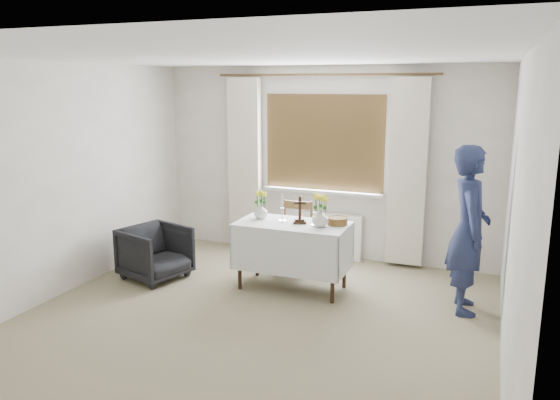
# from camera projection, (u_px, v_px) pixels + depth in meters

# --- Properties ---
(ground) EXTENTS (5.00, 5.00, 0.00)m
(ground) POSITION_uv_depth(u_px,v_px,m) (243.00, 330.00, 5.13)
(ground) COLOR tan
(ground) RESTS_ON ground
(altar_table) EXTENTS (1.24, 0.64, 0.76)m
(altar_table) POSITION_uv_depth(u_px,v_px,m) (292.00, 256.00, 6.10)
(altar_table) COLOR white
(altar_table) RESTS_ON ground
(wooden_chair) EXTENTS (0.42, 0.42, 0.86)m
(wooden_chair) POSITION_uv_depth(u_px,v_px,m) (294.00, 238.00, 6.65)
(wooden_chair) COLOR brown
(wooden_chair) RESTS_ON ground
(armchair) EXTENTS (0.86, 0.84, 0.63)m
(armchair) POSITION_uv_depth(u_px,v_px,m) (155.00, 253.00, 6.44)
(armchair) COLOR black
(armchair) RESTS_ON ground
(person) EXTENTS (0.51, 0.68, 1.70)m
(person) POSITION_uv_depth(u_px,v_px,m) (469.00, 230.00, 5.42)
(person) COLOR navy
(person) RESTS_ON ground
(radiator) EXTENTS (1.10, 0.10, 0.60)m
(radiator) POSITION_uv_depth(u_px,v_px,m) (321.00, 234.00, 7.27)
(radiator) COLOR white
(radiator) RESTS_ON ground
(wooden_cross) EXTENTS (0.17, 0.15, 0.31)m
(wooden_cross) POSITION_uv_depth(u_px,v_px,m) (300.00, 210.00, 5.98)
(wooden_cross) COLOR black
(wooden_cross) RESTS_ON altar_table
(candlestick_left) EXTENTS (0.10, 0.10, 0.32)m
(candlestick_left) POSITION_uv_depth(u_px,v_px,m) (282.00, 207.00, 6.07)
(candlestick_left) COLOR silver
(candlestick_left) RESTS_ON altar_table
(candlestick_right) EXTENTS (0.10, 0.10, 0.30)m
(candlestick_right) POSITION_uv_depth(u_px,v_px,m) (315.00, 212.00, 5.89)
(candlestick_right) COLOR silver
(candlestick_right) RESTS_ON altar_table
(flower_vase_left) EXTENTS (0.20, 0.20, 0.17)m
(flower_vase_left) POSITION_uv_depth(u_px,v_px,m) (261.00, 211.00, 6.21)
(flower_vase_left) COLOR silver
(flower_vase_left) RESTS_ON altar_table
(flower_vase_right) EXTENTS (0.23, 0.23, 0.19)m
(flower_vase_right) POSITION_uv_depth(u_px,v_px,m) (320.00, 218.00, 5.86)
(flower_vase_right) COLOR silver
(flower_vase_right) RESTS_ON altar_table
(wicker_basket) EXTENTS (0.26, 0.26, 0.08)m
(wicker_basket) POSITION_uv_depth(u_px,v_px,m) (337.00, 221.00, 5.95)
(wicker_basket) COLOR brown
(wicker_basket) RESTS_ON altar_table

